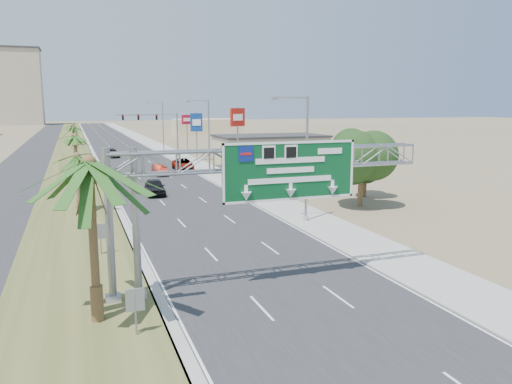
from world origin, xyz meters
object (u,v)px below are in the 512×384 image
Objects in this scene: car_left_lane at (155,187)px; pole_sign_red_far at (187,122)px; sign_gantry at (259,170)px; pole_sign_red_near at (238,121)px; signal_mast at (166,132)px; car_right_lane at (183,165)px; pole_sign_blue at (196,125)px; car_mid_lane at (160,170)px; store_building at (270,148)px; palm_near at (89,163)px; car_far at (112,153)px.

car_left_lane is 0.64× the size of pole_sign_red_far.
pole_sign_red_near is (12.06, 40.35, 1.11)m from sign_gantry.
sign_gantry is 1.63× the size of signal_mast.
sign_gantry reaches higher than car_right_lane.
pole_sign_blue reaches higher than signal_mast.
car_mid_lane is at bearing -128.83° from car_right_lane.
car_left_lane is (-7.17, -33.48, -4.02)m from signal_mast.
signal_mast reaches higher than store_building.
sign_gantry is 8.41m from palm_near.
car_left_lane is 20.20m from car_right_lane.
car_right_lane is 1.18× the size of car_far.
car_mid_lane is 0.55× the size of pole_sign_blue.
pole_sign_blue is (4.53, -3.64, 1.26)m from signal_mast.
store_building is 4.00× the size of car_mid_lane.
sign_gantry is 2.01× the size of palm_near.
pole_sign_blue is at bearing 71.39° from car_right_lane.
car_far is at bearing -168.64° from pole_sign_red_far.
signal_mast is at bearing 76.37° from car_mid_lane.
store_building is 20.03m from pole_sign_red_far.
palm_near is 1.67× the size of car_far.
signal_mast is 15.08m from car_right_lane.
car_right_lane is 11.31m from pole_sign_red_near.
pole_sign_blue is at bearing 72.14° from car_left_lane.
pole_sign_red_near is at bearing 45.74° from car_left_lane.
palm_near is at bearing -105.31° from pole_sign_red_far.
signal_mast is at bearing 160.46° from store_building.
pole_sign_red_near is (14.23, -29.19, 6.44)m from car_far.
store_building is at bearing -35.53° from car_far.
car_left_lane is at bearing -137.82° from pole_sign_red_near.
sign_gantry is 3.34× the size of car_far.
palm_near is 0.81× the size of signal_mast.
store_building is at bearing -19.54° from signal_mast.
palm_near is at bearing -118.28° from store_building.
pole_sign_blue is (18.90, 60.33, -0.82)m from palm_near.
pole_sign_red_far reaches higher than car_mid_lane.
signal_mast is 18.08m from store_building.
pole_sign_red_far is (1.46, 14.02, -0.11)m from pole_sign_blue.
pole_sign_blue reaches higher than car_right_lane.
car_left_lane is 0.59× the size of pole_sign_blue.
palm_near is at bearing -166.68° from sign_gantry.
car_right_lane is at bearing -153.32° from store_building.
store_building is 28.63m from car_far.
pole_sign_red_near reaches higher than pole_sign_red_far.
palm_near reaches higher than car_right_lane.
store_building is (31.20, 58.00, -4.93)m from palm_near.
car_mid_lane is at bearing -109.26° from pole_sign_red_far.
pole_sign_red_near is (13.00, 11.78, 6.34)m from car_left_lane.
car_mid_lane is 0.59× the size of pole_sign_red_far.
sign_gantry is 29.06m from car_left_lane.
pole_sign_blue is (11.70, 29.84, 5.28)m from car_left_lane.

